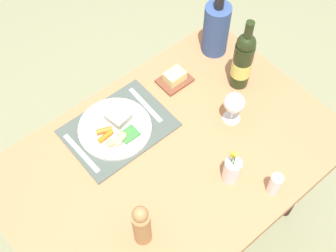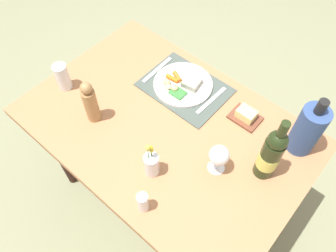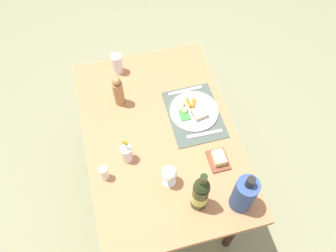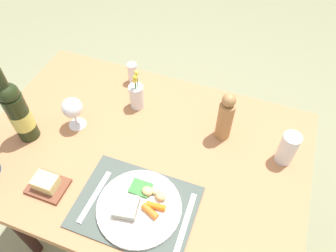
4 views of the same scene
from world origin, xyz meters
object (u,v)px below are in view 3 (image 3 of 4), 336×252
object	(u,v)px
wine_glass	(169,174)
butter_dish	(219,159)
flower_vase	(127,153)
water_tumbler	(117,65)
fork	(205,134)
knife	(185,91)
cooler_bottle	(244,194)
dining_table	(160,141)
pepper_mill	(118,91)
dinner_plate	(194,111)
salt_shaker	(104,173)
wine_bottle	(200,194)

from	to	relation	value
wine_glass	butter_dish	bearing A→B (deg)	-80.16
flower_vase	water_tumbler	bearing A→B (deg)	-5.70
fork	water_tumbler	xyz separation A→B (m)	(0.57, 0.37, 0.05)
knife	cooler_bottle	size ratio (longest dim) A/B	0.70
dining_table	flower_vase	size ratio (longest dim) A/B	6.47
water_tumbler	pepper_mill	bearing A→B (deg)	172.31
butter_dish	pepper_mill	bearing A→B (deg)	40.45
dining_table	butter_dish	world-z (taller)	butter_dish
dinner_plate	pepper_mill	size ratio (longest dim) A/B	1.27
dinner_plate	salt_shaker	bearing A→B (deg)	115.94
water_tumbler	wine_bottle	bearing A→B (deg)	-166.38
flower_vase	pepper_mill	bearing A→B (deg)	-4.42
dinner_plate	cooler_bottle	xyz separation A→B (m)	(-0.57, -0.06, 0.10)
pepper_mill	dining_table	bearing A→B (deg)	-147.01
knife	wine_bottle	world-z (taller)	wine_bottle
dinner_plate	salt_shaker	xyz separation A→B (m)	(-0.27, 0.55, 0.03)
fork	water_tumbler	distance (m)	0.68
dinner_plate	flower_vase	world-z (taller)	flower_vase
fork	flower_vase	xyz separation A→B (m)	(-0.04, 0.43, 0.05)
fork	knife	size ratio (longest dim) A/B	0.97
dining_table	wine_glass	xyz separation A→B (m)	(-0.28, 0.02, 0.17)
fork	pepper_mill	world-z (taller)	pepper_mill
cooler_bottle	flower_vase	xyz separation A→B (m)	(0.38, 0.48, -0.06)
pepper_mill	flower_vase	bearing A→B (deg)	175.58
butter_dish	flower_vase	size ratio (longest dim) A/B	0.69
knife	flower_vase	bearing A→B (deg)	128.10
flower_vase	fork	bearing A→B (deg)	-85.35
fork	wine_bottle	size ratio (longest dim) A/B	0.61
dining_table	fork	size ratio (longest dim) A/B	6.10
fork	butter_dish	distance (m)	0.17
flower_vase	wine_bottle	distance (m)	0.44
dining_table	cooler_bottle	distance (m)	0.59
knife	flower_vase	xyz separation A→B (m)	(-0.35, 0.42, 0.05)
knife	wine_bottle	distance (m)	0.70
salt_shaker	cooler_bottle	xyz separation A→B (m)	(-0.30, -0.61, 0.07)
flower_vase	wine_bottle	bearing A→B (deg)	-138.91
fork	water_tumbler	world-z (taller)	water_tumbler
salt_shaker	wine_glass	world-z (taller)	wine_glass
fork	butter_dish	xyz separation A→B (m)	(-0.17, -0.02, 0.01)
cooler_bottle	flower_vase	distance (m)	0.61
dining_table	salt_shaker	size ratio (longest dim) A/B	12.49
salt_shaker	wine_glass	size ratio (longest dim) A/B	0.70
salt_shaker	pepper_mill	bearing A→B (deg)	-19.60
dinner_plate	salt_shaker	world-z (taller)	salt_shaker
wine_bottle	wine_glass	bearing A→B (deg)	36.45
dinner_plate	wine_glass	world-z (taller)	wine_glass
wine_glass	pepper_mill	bearing A→B (deg)	15.21
salt_shaker	knife	bearing A→B (deg)	-52.09
knife	salt_shaker	size ratio (longest dim) A/B	2.10
flower_vase	wine_glass	bearing A→B (deg)	-135.60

